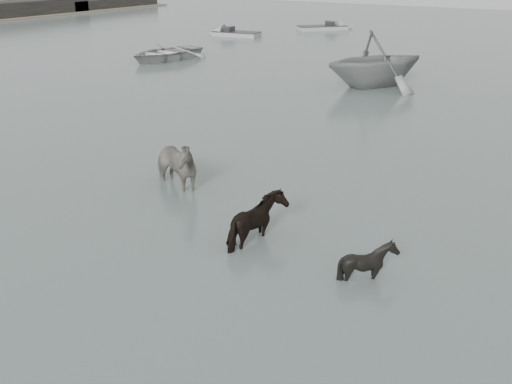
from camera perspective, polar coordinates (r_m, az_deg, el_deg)
ground at (r=12.34m, az=-4.48°, el=-7.18°), size 140.00×140.00×0.00m
pony_pinto at (r=16.11m, az=-8.36°, el=3.44°), size 2.32×1.50×1.81m
pony_dark at (r=12.89m, az=0.27°, el=-2.20°), size 1.63×1.75×1.42m
pony_black at (r=11.78m, az=11.22°, el=-6.02°), size 1.03×0.92×1.12m
rowboat_lead at (r=37.75m, az=-9.06°, el=13.76°), size 4.37×5.67×1.09m
rowboat_trail at (r=29.76m, az=11.93°, el=13.02°), size 6.93×7.17×2.89m
skiff_outer at (r=48.82m, az=-1.96°, el=15.74°), size 5.50×2.41×0.75m
skiff_far at (r=53.48m, az=6.64°, el=16.20°), size 5.30×5.64×0.75m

